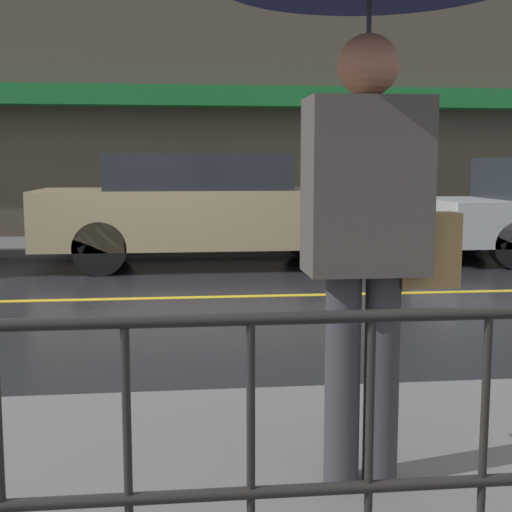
{
  "coord_description": "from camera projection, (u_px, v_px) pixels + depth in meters",
  "views": [
    {
      "loc": [
        0.3,
        -7.53,
        1.43
      ],
      "look_at": [
        0.91,
        -2.15,
        0.72
      ],
      "focal_mm": 50.0,
      "sensor_mm": 36.0,
      "label": 1
    }
  ],
  "objects": [
    {
      "name": "ground_plane",
      "position": [
        148.0,
        299.0,
        7.57
      ],
      "size": [
        80.0,
        80.0,
        0.0
      ],
      "primitive_type": "plane",
      "color": "black"
    },
    {
      "name": "sidewalk_near",
      "position": [
        105.0,
        500.0,
        2.91
      ],
      "size": [
        28.0,
        2.4,
        0.12
      ],
      "color": "#60605E",
      "rests_on": "ground_plane"
    },
    {
      "name": "sidewalk_far",
      "position": [
        158.0,
        245.0,
        12.06
      ],
      "size": [
        28.0,
        2.07,
        0.12
      ],
      "color": "#60605E",
      "rests_on": "ground_plane"
    },
    {
      "name": "lane_marking",
      "position": [
        148.0,
        298.0,
        7.57
      ],
      "size": [
        25.2,
        0.12,
        0.01
      ],
      "color": "gold",
      "rests_on": "ground_plane"
    },
    {
      "name": "building_storefront",
      "position": [
        157.0,
        90.0,
        12.85
      ],
      "size": [
        28.0,
        0.85,
        5.5
      ],
      "color": "#4C4238",
      "rests_on": "ground_plane"
    },
    {
      "name": "railing_foreground",
      "position": [
        64.0,
        442.0,
        1.89
      ],
      "size": [
        12.0,
        0.04,
        0.91
      ],
      "color": "black",
      "rests_on": "sidewalk_near"
    },
    {
      "name": "pedestrian",
      "position": [
        370.0,
        31.0,
        2.72
      ],
      "size": [
        1.18,
        1.18,
        2.24
      ],
      "rotation": [
        0.0,
        0.0,
        3.14
      ],
      "color": "#333338",
      "rests_on": "sidewalk_near"
    },
    {
      "name": "car_tan",
      "position": [
        209.0,
        208.0,
        9.94
      ],
      "size": [
        4.75,
        1.71,
        1.56
      ],
      "color": "tan",
      "rests_on": "ground_plane"
    }
  ]
}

